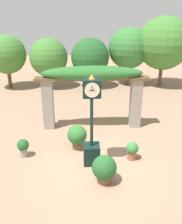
# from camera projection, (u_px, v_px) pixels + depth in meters

# --- Properties ---
(ground_plane) EXTENTS (60.00, 60.00, 0.00)m
(ground_plane) POSITION_uv_depth(u_px,v_px,m) (97.00, 163.00, 8.91)
(ground_plane) COLOR #9E7A60
(pedestal_clock) EXTENTS (0.60, 0.65, 3.38)m
(pedestal_clock) POSITION_uv_depth(u_px,v_px,m) (92.00, 125.00, 8.40)
(pedestal_clock) COLOR black
(pedestal_clock) RESTS_ON ground
(pergola) EXTENTS (5.38, 1.10, 3.08)m
(pergola) POSITION_uv_depth(u_px,v_px,m) (92.00, 81.00, 11.16)
(pergola) COLOR gray
(pergola) RESTS_ON ground
(potted_plant_near_left) EXTENTS (0.46, 0.46, 0.73)m
(potted_plant_near_left) POSITION_uv_depth(u_px,v_px,m) (23.00, 147.00, 9.23)
(potted_plant_near_left) COLOR gray
(potted_plant_near_left) RESTS_ON ground
(potted_plant_near_right) EXTENTS (0.81, 0.81, 1.03)m
(potted_plant_near_right) POSITION_uv_depth(u_px,v_px,m) (77.00, 136.00, 9.75)
(potted_plant_near_right) COLOR brown
(potted_plant_near_right) RESTS_ON ground
(potted_plant_far_left) EXTENTS (0.81, 0.81, 0.97)m
(potted_plant_far_left) POSITION_uv_depth(u_px,v_px,m) (104.00, 169.00, 7.71)
(potted_plant_far_left) COLOR brown
(potted_plant_far_left) RESTS_ON ground
(potted_plant_far_right) EXTENTS (0.48, 0.48, 0.72)m
(potted_plant_far_right) POSITION_uv_depth(u_px,v_px,m) (132.00, 150.00, 9.06)
(potted_plant_far_right) COLOR #9E563D
(potted_plant_far_right) RESTS_ON ground
(tree_line) EXTENTS (15.62, 4.22, 5.42)m
(tree_line) POSITION_uv_depth(u_px,v_px,m) (108.00, 50.00, 18.43)
(tree_line) COLOR brown
(tree_line) RESTS_ON ground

